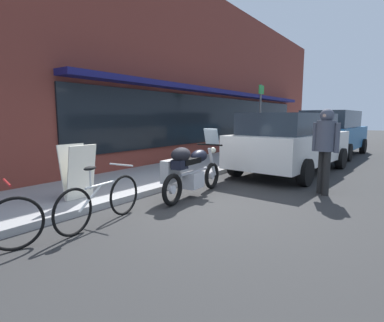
{
  "coord_description": "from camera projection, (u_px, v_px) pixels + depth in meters",
  "views": [
    {
      "loc": [
        -4.59,
        -3.25,
        1.63
      ],
      "look_at": [
        0.67,
        0.52,
        0.7
      ],
      "focal_mm": 28.64,
      "sensor_mm": 36.0,
      "label": 1
    }
  ],
  "objects": [
    {
      "name": "ground_plane",
      "position": [
        194.0,
        204.0,
        5.8
      ],
      "size": [
        80.0,
        80.0,
        0.0
      ],
      "primitive_type": "plane",
      "color": "#2E2E2E"
    },
    {
      "name": "storefront_building",
      "position": [
        223.0,
        82.0,
        13.42
      ],
      "size": [
        22.78,
        0.9,
        6.48
      ],
      "color": "brown",
      "rests_on": "ground_plane"
    },
    {
      "name": "sidewalk_curb",
      "position": [
        264.0,
        151.0,
        14.37
      ],
      "size": [
        30.0,
        2.42,
        0.12
      ],
      "color": "#959595",
      "rests_on": "ground_plane"
    },
    {
      "name": "touring_motorcycle",
      "position": [
        189.0,
        169.0,
        6.19
      ],
      "size": [
        2.2,
        0.62,
        1.38
      ],
      "color": "black",
      "rests_on": "ground_plane"
    },
    {
      "name": "parked_bicycle",
      "position": [
        101.0,
        201.0,
        4.64
      ],
      "size": [
        1.72,
        0.48,
        0.93
      ],
      "color": "black",
      "rests_on": "ground_plane"
    },
    {
      "name": "parked_minivan",
      "position": [
        292.0,
        141.0,
        8.96
      ],
      "size": [
        5.0,
        2.39,
        1.74
      ],
      "color": "silver",
      "rests_on": "ground_plane"
    },
    {
      "name": "pedestrian_walking",
      "position": [
        326.0,
        141.0,
        6.37
      ],
      "size": [
        0.44,
        0.55,
        1.8
      ],
      "color": "black",
      "rests_on": "ground_plane"
    },
    {
      "name": "sandwich_board_sign",
      "position": [
        78.0,
        172.0,
        5.67
      ],
      "size": [
        0.55,
        0.43,
        1.01
      ],
      "color": "silver",
      "rests_on": "sidewalk_curb"
    },
    {
      "name": "parking_sign_pole",
      "position": [
        260.0,
        115.0,
        11.63
      ],
      "size": [
        0.44,
        0.07,
        2.74
      ],
      "color": "#59595B",
      "rests_on": "sidewalk_curb"
    },
    {
      "name": "parked_car_down_block",
      "position": [
        332.0,
        132.0,
        13.02
      ],
      "size": [
        4.97,
        2.27,
        1.89
      ],
      "color": "#1E598C",
      "rests_on": "ground_plane"
    }
  ]
}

